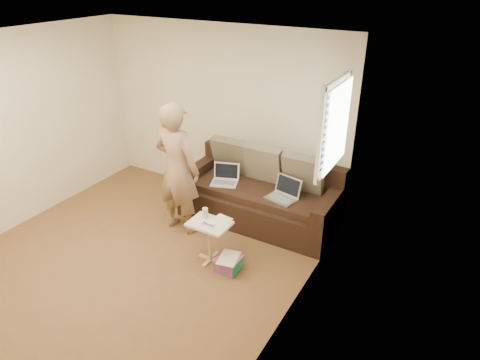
{
  "coord_description": "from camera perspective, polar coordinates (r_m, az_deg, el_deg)",
  "views": [
    {
      "loc": [
        3.23,
        -2.86,
        3.29
      ],
      "look_at": [
        0.8,
        1.4,
        0.78
      ],
      "focal_mm": 31.61,
      "sensor_mm": 36.0,
      "label": 1
    }
  ],
  "objects": [
    {
      "name": "pillow_left",
      "position": [
        6.2,
        -1.26,
        3.33
      ],
      "size": [
        0.55,
        0.29,
        0.57
      ],
      "primitive_type": null,
      "rotation": [
        0.28,
        0.0,
        0.0
      ],
      "color": "brown",
      "rests_on": "sofa"
    },
    {
      "name": "window_blinds",
      "position": [
        4.82,
        12.68,
        7.16
      ],
      "size": [
        0.12,
        0.88,
        1.08
      ],
      "primitive_type": null,
      "color": "white",
      "rests_on": "wall_right"
    },
    {
      "name": "laptop_silver",
      "position": [
        5.61,
        5.53,
        -2.62
      ],
      "size": [
        0.44,
        0.36,
        0.26
      ],
      "primitive_type": null,
      "rotation": [
        0.0,
        0.0,
        -0.22
      ],
      "color": "#B7BABC",
      "rests_on": "sofa"
    },
    {
      "name": "paper_on_table",
      "position": [
        5.08,
        -2.88,
        -5.61
      ],
      "size": [
        0.25,
        0.33,
        0.0
      ],
      "primitive_type": null,
      "rotation": [
        0.0,
        0.0,
        -0.14
      ],
      "color": "white",
      "rests_on": "side_table"
    },
    {
      "name": "sofa",
      "position": [
        5.93,
        2.64,
        -1.84
      ],
      "size": [
        2.2,
        0.95,
        0.85
      ],
      "primitive_type": null,
      "color": "black",
      "rests_on": "ground"
    },
    {
      "name": "scissors",
      "position": [
        5.02,
        -4.29,
        -6.02
      ],
      "size": [
        0.2,
        0.15,
        0.02
      ],
      "primitive_type": null,
      "rotation": [
        0.0,
        0.0,
        -0.34
      ],
      "color": "silver",
      "rests_on": "side_table"
    },
    {
      "name": "laptop_white",
      "position": [
        5.98,
        -2.14,
        -0.51
      ],
      "size": [
        0.44,
        0.37,
        0.27
      ],
      "primitive_type": null,
      "rotation": [
        0.0,
        0.0,
        0.34
      ],
      "color": "white",
      "rests_on": "sofa"
    },
    {
      "name": "pillow_mid",
      "position": [
        5.95,
        3.22,
        2.21
      ],
      "size": [
        0.55,
        0.27,
        0.57
      ],
      "primitive_type": null,
      "rotation": [
        0.24,
        0.0,
        0.0
      ],
      "color": "#716E51",
      "rests_on": "sofa"
    },
    {
      "name": "floor",
      "position": [
        5.42,
        -15.13,
        -11.36
      ],
      "size": [
        4.5,
        4.5,
        0.0
      ],
      "primitive_type": "plane",
      "color": "brown",
      "rests_on": "ground"
    },
    {
      "name": "wall_back",
      "position": [
        6.36,
        -2.5,
        8.85
      ],
      "size": [
        4.0,
        0.0,
        4.0
      ],
      "primitive_type": "plane",
      "rotation": [
        1.57,
        0.0,
        0.0
      ],
      "color": "beige",
      "rests_on": "ground"
    },
    {
      "name": "person",
      "position": [
        5.57,
        -8.44,
        1.48
      ],
      "size": [
        0.68,
        0.47,
        1.82
      ],
      "primitive_type": "imported",
      "rotation": [
        0.0,
        0.0,
        3.11
      ],
      "color": "#896B4A",
      "rests_on": "ground"
    },
    {
      "name": "side_table",
      "position": [
        5.22,
        -4.07,
        -8.31
      ],
      "size": [
        0.49,
        0.35,
        0.54
      ],
      "primitive_type": null,
      "color": "silver",
      "rests_on": "ground"
    },
    {
      "name": "drinking_glass",
      "position": [
        5.15,
        -4.72,
        -4.42
      ],
      "size": [
        0.07,
        0.07,
        0.12
      ],
      "primitive_type": null,
      "color": "silver",
      "rests_on": "side_table"
    },
    {
      "name": "striped_box",
      "position": [
        5.16,
        -1.55,
        -11.22
      ],
      "size": [
        0.28,
        0.28,
        0.18
      ],
      "primitive_type": null,
      "color": "#DC2183",
      "rests_on": "ground"
    },
    {
      "name": "pillow_right",
      "position": [
        5.72,
        8.5,
        0.87
      ],
      "size": [
        0.55,
        0.28,
        0.57
      ],
      "primitive_type": null,
      "rotation": [
        0.26,
        0.0,
        0.0
      ],
      "color": "brown",
      "rests_on": "sofa"
    },
    {
      "name": "wall_right",
      "position": [
        3.69,
        5.46,
        -5.6
      ],
      "size": [
        0.0,
        4.5,
        4.5
      ],
      "primitive_type": "plane",
      "rotation": [
        1.57,
        0.0,
        -1.57
      ],
      "color": "beige",
      "rests_on": "ground"
    },
    {
      "name": "ceiling",
      "position": [
        4.37,
        -19.36,
        16.59
      ],
      "size": [
        4.5,
        4.5,
        0.0
      ],
      "primitive_type": "plane",
      "rotation": [
        3.14,
        0.0,
        0.0
      ],
      "color": "white",
      "rests_on": "wall_back"
    }
  ]
}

